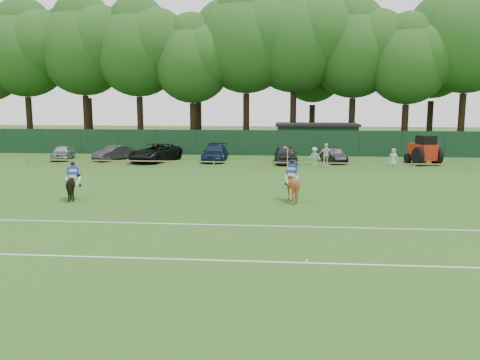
# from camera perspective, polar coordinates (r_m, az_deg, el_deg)

# --- Properties ---
(ground) EXTENTS (160.00, 160.00, 0.00)m
(ground) POSITION_cam_1_polar(r_m,az_deg,el_deg) (23.73, -1.86, -4.47)
(ground) COLOR #1E4C14
(ground) RESTS_ON ground
(horse_dark) EXTENTS (1.53, 2.05, 1.58)m
(horse_dark) POSITION_cam_1_polar(r_m,az_deg,el_deg) (29.67, -18.17, -0.61)
(horse_dark) COLOR black
(horse_dark) RESTS_ON ground
(horse_chestnut) EXTENTS (1.98, 2.06, 1.76)m
(horse_chestnut) POSITION_cam_1_polar(r_m,az_deg,el_deg) (27.94, 5.82, -0.59)
(horse_chestnut) COLOR brown
(horse_chestnut) RESTS_ON ground
(sedan_silver) EXTENTS (2.38, 4.23, 1.36)m
(sedan_silver) POSITION_cam_1_polar(r_m,az_deg,el_deg) (49.38, -19.28, 2.94)
(sedan_silver) COLOR #A1A3A6
(sedan_silver) RESTS_ON ground
(sedan_grey) EXTENTS (2.93, 4.25, 1.33)m
(sedan_grey) POSITION_cam_1_polar(r_m,az_deg,el_deg) (47.77, -14.09, 2.97)
(sedan_grey) COLOR #2F3032
(sedan_grey) RESTS_ON ground
(suv_black) EXTENTS (4.36, 6.32, 1.60)m
(suv_black) POSITION_cam_1_polar(r_m,az_deg,el_deg) (45.97, -9.50, 3.06)
(suv_black) COLOR black
(suv_black) RESTS_ON ground
(sedan_navy) EXTENTS (2.16, 5.10, 1.47)m
(sedan_navy) POSITION_cam_1_polar(r_m,az_deg,el_deg) (45.75, -2.82, 3.06)
(sedan_navy) COLOR #12213B
(sedan_navy) RESTS_ON ground
(hatch_grey) EXTENTS (2.13, 4.68, 1.56)m
(hatch_grey) POSITION_cam_1_polar(r_m,az_deg,el_deg) (44.24, 5.14, 2.88)
(hatch_grey) COLOR #2A2A2C
(hatch_grey) RESTS_ON ground
(estate_black) EXTENTS (2.26, 4.08, 1.27)m
(estate_black) POSITION_cam_1_polar(r_m,az_deg,el_deg) (45.39, 10.45, 2.75)
(estate_black) COLOR black
(estate_black) RESTS_ON ground
(spectator_left) EXTENTS (1.06, 0.76, 1.49)m
(spectator_left) POSITION_cam_1_polar(r_m,az_deg,el_deg) (43.54, 8.36, 2.68)
(spectator_left) COLOR beige
(spectator_left) RESTS_ON ground
(spectator_mid) EXTENTS (1.20, 0.67, 1.93)m
(spectator_mid) POSITION_cam_1_polar(r_m,az_deg,el_deg) (42.55, 9.60, 2.79)
(spectator_mid) COLOR silver
(spectator_mid) RESTS_ON ground
(spectator_right) EXTENTS (0.79, 0.59, 1.48)m
(spectator_right) POSITION_cam_1_polar(r_m,az_deg,el_deg) (43.97, 16.84, 2.44)
(spectator_right) COLOR beige
(spectator_right) RESTS_ON ground
(rider_dark) EXTENTS (0.90, 0.57, 1.41)m
(rider_dark) POSITION_cam_1_polar(r_m,az_deg,el_deg) (29.55, -18.24, 0.75)
(rider_dark) COLOR silver
(rider_dark) RESTS_ON ground
(rider_chestnut) EXTENTS (0.90, 0.79, 2.05)m
(rider_chestnut) POSITION_cam_1_polar(r_m,az_deg,el_deg) (27.81, 5.83, 0.99)
(rider_chestnut) COLOR silver
(rider_chestnut) RESTS_ON ground
(polo_ball) EXTENTS (0.09, 0.09, 0.09)m
(polo_ball) POSITION_cam_1_polar(r_m,az_deg,el_deg) (17.87, 7.52, -9.01)
(polo_ball) COLOR silver
(polo_ball) RESTS_ON ground
(pitch_lines) EXTENTS (60.00, 5.10, 0.01)m
(pitch_lines) POSITION_cam_1_polar(r_m,az_deg,el_deg) (20.38, -3.06, -6.77)
(pitch_lines) COLOR silver
(pitch_lines) RESTS_ON ground
(pitch_rail) EXTENTS (62.10, 0.10, 0.50)m
(pitch_rail) POSITION_cam_1_polar(r_m,az_deg,el_deg) (41.31, 1.18, 2.01)
(pitch_rail) COLOR #997F5B
(pitch_rail) RESTS_ON ground
(perimeter_fence) EXTENTS (92.08, 0.08, 2.50)m
(perimeter_fence) POSITION_cam_1_polar(r_m,az_deg,el_deg) (50.16, 1.90, 4.20)
(perimeter_fence) COLOR #14351E
(perimeter_fence) RESTS_ON ground
(utility_shed) EXTENTS (8.40, 4.40, 3.04)m
(utility_shed) POSITION_cam_1_polar(r_m,az_deg,el_deg) (53.14, 8.58, 4.69)
(utility_shed) COLOR #14331E
(utility_shed) RESTS_ON ground
(tree_row) EXTENTS (96.00, 12.00, 21.00)m
(tree_row) POSITION_cam_1_polar(r_m,az_deg,el_deg) (58.16, 4.31, 3.63)
(tree_row) COLOR #26561C
(tree_row) RESTS_ON ground
(tractor) EXTENTS (2.76, 3.40, 2.48)m
(tractor) POSITION_cam_1_polar(r_m,az_deg,el_deg) (45.98, 19.94, 3.10)
(tractor) COLOR #A7230F
(tractor) RESTS_ON ground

